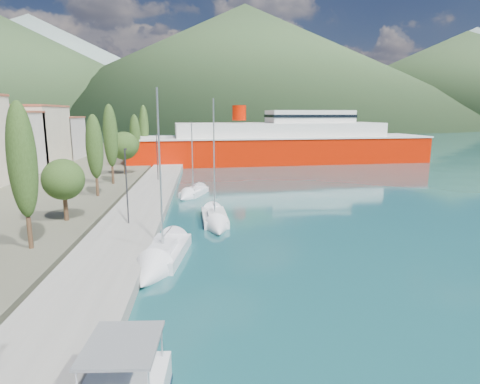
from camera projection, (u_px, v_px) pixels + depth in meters
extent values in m
plane|color=#184B4F|center=(212.00, 142.00, 135.86)|extent=(1400.00, 1400.00, 0.00)
cube|color=gray|center=(147.00, 200.00, 43.13)|extent=(5.00, 88.00, 0.80)
cone|color=gray|center=(33.00, 68.00, 587.79)|extent=(640.00, 640.00, 150.00)
cone|color=gray|center=(252.00, 65.00, 672.85)|extent=(760.00, 760.00, 180.00)
cone|color=gray|center=(472.00, 74.00, 628.74)|extent=(640.00, 640.00, 140.00)
cone|color=#304827|center=(245.00, 65.00, 401.95)|extent=(480.00, 480.00, 115.00)
cone|color=#304827|center=(463.00, 78.00, 404.36)|extent=(420.00, 420.00, 90.00)
cube|color=silver|center=(0.00, 144.00, 57.75)|extent=(9.00, 11.00, 9.00)
cube|color=beige|center=(32.00, 137.00, 68.40)|extent=(9.00, 13.00, 10.00)
cube|color=#9E5138|center=(29.00, 106.00, 67.41)|extent=(9.20, 13.20, 0.30)
cube|color=beige|center=(56.00, 139.00, 79.35)|extent=(9.00, 10.00, 8.00)
cube|color=#9E5138|center=(54.00, 117.00, 78.55)|extent=(9.20, 10.20, 0.30)
cylinder|color=#47301E|center=(30.00, 233.00, 26.70)|extent=(0.30, 0.30, 2.14)
ellipsoid|color=#2B461A|center=(22.00, 160.00, 25.76)|extent=(1.80, 1.80, 7.59)
cylinder|color=#47301E|center=(66.00, 208.00, 33.70)|extent=(0.36, 0.36, 2.14)
sphere|color=#2B461A|center=(63.00, 179.00, 33.23)|extent=(3.43, 3.43, 3.43)
cylinder|color=#47301E|center=(97.00, 187.00, 43.77)|extent=(0.30, 0.30, 1.94)
ellipsoid|color=#2B461A|center=(95.00, 147.00, 42.92)|extent=(1.80, 1.80, 6.89)
cylinder|color=#47301E|center=(113.00, 175.00, 51.32)|extent=(0.30, 0.30, 2.22)
ellipsoid|color=#2B461A|center=(110.00, 136.00, 50.35)|extent=(1.80, 1.80, 7.85)
cylinder|color=#47301E|center=(125.00, 166.00, 59.39)|extent=(0.36, 0.36, 2.58)
sphere|color=#2B461A|center=(124.00, 146.00, 58.83)|extent=(4.13, 4.13, 4.13)
cylinder|color=#47301E|center=(136.00, 160.00, 69.34)|extent=(0.30, 0.30, 1.92)
ellipsoid|color=#2B461A|center=(135.00, 135.00, 68.50)|extent=(1.80, 1.80, 6.81)
cylinder|color=#47301E|center=(145.00, 153.00, 79.96)|extent=(0.30, 0.30, 2.32)
ellipsoid|color=#2B461A|center=(144.00, 126.00, 78.94)|extent=(1.80, 1.80, 8.21)
cylinder|color=#2D2D33|center=(127.00, 187.00, 32.08)|extent=(0.12, 0.12, 6.00)
cube|color=#2D2D33|center=(125.00, 149.00, 31.74)|extent=(0.15, 0.50, 0.12)
cylinder|color=#2D2D33|center=(157.00, 158.00, 53.46)|extent=(0.12, 0.12, 6.00)
cube|color=#2D2D33|center=(156.00, 135.00, 53.12)|extent=(0.15, 0.50, 0.12)
cube|color=slate|center=(122.00, 344.00, 12.53)|extent=(2.40, 2.80, 0.10)
cube|color=silver|center=(165.00, 254.00, 27.08)|extent=(3.42, 6.47, 0.99)
cube|color=silver|center=(163.00, 246.00, 26.55)|extent=(1.87, 2.67, 0.38)
cylinder|color=silver|center=(160.00, 171.00, 25.58)|extent=(0.12, 0.12, 10.41)
cone|color=silver|center=(148.00, 277.00, 23.21)|extent=(2.93, 3.22, 2.52)
cube|color=silver|center=(215.00, 218.00, 36.42)|extent=(2.41, 6.01, 0.84)
cube|color=silver|center=(215.00, 213.00, 35.92)|extent=(1.39, 2.42, 0.32)
cylinder|color=silver|center=(214.00, 158.00, 34.97)|extent=(0.12, 0.12, 10.21)
cone|color=silver|center=(218.00, 230.00, 32.73)|extent=(2.26, 2.86, 2.14)
cube|color=silver|center=(194.00, 193.00, 48.05)|extent=(3.52, 5.09, 0.80)
cube|color=silver|center=(193.00, 189.00, 47.66)|extent=(1.79, 2.17, 0.31)
cylinder|color=silver|center=(192.00, 157.00, 46.91)|extent=(0.12, 0.12, 8.00)
cone|color=silver|center=(184.00, 198.00, 45.22)|extent=(2.67, 2.75, 2.04)
cube|color=#C21500|center=(279.00, 151.00, 79.57)|extent=(59.39, 17.37, 5.65)
cube|color=silver|center=(279.00, 137.00, 79.03)|extent=(59.83, 17.77, 0.30)
cube|color=silver|center=(280.00, 131.00, 78.79)|extent=(41.13, 13.68, 3.03)
cube|color=silver|center=(309.00, 117.00, 79.34)|extent=(17.00, 8.97, 2.42)
cylinder|color=#C21500|center=(239.00, 113.00, 76.70)|extent=(2.62, 2.62, 2.83)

